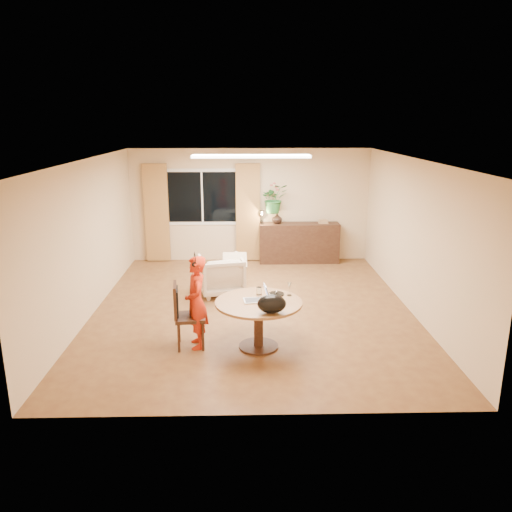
% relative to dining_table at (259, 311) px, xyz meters
% --- Properties ---
extents(floor, '(6.50, 6.50, 0.00)m').
position_rel_dining_table_xyz_m(floor, '(-0.06, 1.51, -0.56)').
color(floor, brown).
rests_on(floor, ground).
extents(ceiling, '(6.50, 6.50, 0.00)m').
position_rel_dining_table_xyz_m(ceiling, '(-0.06, 1.51, 2.04)').
color(ceiling, white).
rests_on(ceiling, wall_back).
extents(wall_back, '(5.50, 0.00, 5.50)m').
position_rel_dining_table_xyz_m(wall_back, '(-0.06, 4.76, 0.74)').
color(wall_back, beige).
rests_on(wall_back, floor).
extents(wall_left, '(0.00, 6.50, 6.50)m').
position_rel_dining_table_xyz_m(wall_left, '(-2.81, 1.51, 0.74)').
color(wall_left, beige).
rests_on(wall_left, floor).
extents(wall_right, '(0.00, 6.50, 6.50)m').
position_rel_dining_table_xyz_m(wall_right, '(2.69, 1.51, 0.74)').
color(wall_right, beige).
rests_on(wall_right, floor).
extents(window, '(1.70, 0.03, 1.30)m').
position_rel_dining_table_xyz_m(window, '(-1.16, 4.74, 0.94)').
color(window, white).
rests_on(window, wall_back).
extents(curtain_left, '(0.55, 0.08, 2.25)m').
position_rel_dining_table_xyz_m(curtain_left, '(-2.21, 4.67, 0.58)').
color(curtain_left, olive).
rests_on(curtain_left, wall_back).
extents(curtain_right, '(0.55, 0.08, 2.25)m').
position_rel_dining_table_xyz_m(curtain_right, '(-0.11, 4.67, 0.58)').
color(curtain_right, olive).
rests_on(curtain_right, wall_back).
extents(ceiling_panel, '(2.20, 0.35, 0.05)m').
position_rel_dining_table_xyz_m(ceiling_panel, '(-0.06, 2.71, 2.00)').
color(ceiling_panel, white).
rests_on(ceiling_panel, ceiling).
extents(dining_table, '(1.25, 1.25, 0.71)m').
position_rel_dining_table_xyz_m(dining_table, '(0.00, 0.00, 0.00)').
color(dining_table, brown).
rests_on(dining_table, floor).
extents(dining_chair, '(0.51, 0.47, 0.97)m').
position_rel_dining_table_xyz_m(dining_chair, '(-0.99, 0.06, -0.08)').
color(dining_chair, black).
rests_on(dining_chair, floor).
extents(child, '(0.55, 0.42, 1.37)m').
position_rel_dining_table_xyz_m(child, '(-0.90, 0.06, 0.12)').
color(child, red).
rests_on(child, floor).
extents(laptop, '(0.38, 0.28, 0.24)m').
position_rel_dining_table_xyz_m(laptop, '(-0.04, 0.02, 0.27)').
color(laptop, '#B7B7BC').
rests_on(laptop, dining_table).
extents(tumbler, '(0.09, 0.09, 0.12)m').
position_rel_dining_table_xyz_m(tumbler, '(0.01, 0.28, 0.21)').
color(tumbler, white).
rests_on(tumbler, dining_table).
extents(wine_glass, '(0.08, 0.08, 0.20)m').
position_rel_dining_table_xyz_m(wine_glass, '(0.46, 0.24, 0.25)').
color(wine_glass, white).
rests_on(wine_glass, dining_table).
extents(pot_lid, '(0.24, 0.24, 0.04)m').
position_rel_dining_table_xyz_m(pot_lid, '(0.27, 0.28, 0.17)').
color(pot_lid, white).
rests_on(pot_lid, dining_table).
extents(handbag, '(0.44, 0.32, 0.26)m').
position_rel_dining_table_xyz_m(handbag, '(0.16, -0.45, 0.28)').
color(handbag, black).
rests_on(handbag, dining_table).
extents(armchair, '(0.95, 0.97, 0.74)m').
position_rel_dining_table_xyz_m(armchair, '(-0.64, 2.35, -0.19)').
color(armchair, beige).
rests_on(armchair, floor).
extents(throw, '(0.46, 0.56, 0.03)m').
position_rel_dining_table_xyz_m(throw, '(-0.38, 2.30, 0.20)').
color(throw, beige).
rests_on(throw, armchair).
extents(sideboard, '(1.83, 0.45, 0.92)m').
position_rel_dining_table_xyz_m(sideboard, '(1.07, 4.52, -0.10)').
color(sideboard, black).
rests_on(sideboard, floor).
extents(vase, '(0.28, 0.28, 0.25)m').
position_rel_dining_table_xyz_m(vase, '(0.56, 4.52, 0.48)').
color(vase, black).
rests_on(vase, sideboard).
extents(bouquet, '(0.71, 0.65, 0.66)m').
position_rel_dining_table_xyz_m(bouquet, '(0.48, 4.52, 0.93)').
color(bouquet, '#3E6F29').
rests_on(bouquet, vase).
extents(book_stack, '(0.26, 0.22, 0.09)m').
position_rel_dining_table_xyz_m(book_stack, '(1.62, 4.52, 0.40)').
color(book_stack, olive).
rests_on(book_stack, sideboard).
extents(desk_lamp, '(0.14, 0.14, 0.33)m').
position_rel_dining_table_xyz_m(desk_lamp, '(0.21, 4.47, 0.52)').
color(desk_lamp, black).
rests_on(desk_lamp, sideboard).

